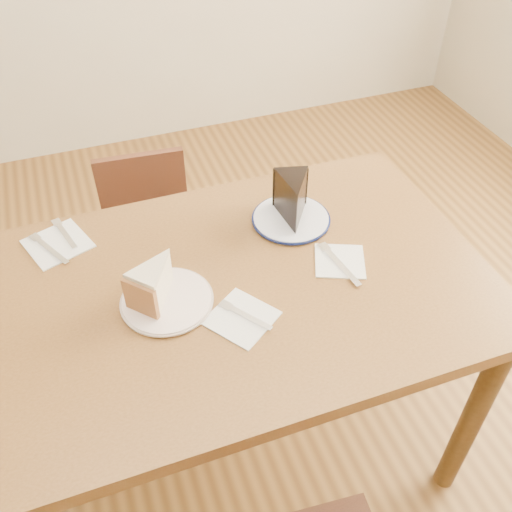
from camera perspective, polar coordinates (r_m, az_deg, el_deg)
The scene contains 14 objects.
ground at distance 1.99m, azimuth -0.96°, elevation -17.81°, with size 4.00×4.00×0.00m, color #513315.
table at distance 1.46m, azimuth -1.25°, elevation -5.23°, with size 1.20×0.80×0.75m.
chair_far at distance 2.03m, azimuth -10.19°, elevation 0.75°, with size 0.38×0.38×0.71m.
plate_cream at distance 1.35m, azimuth -8.89°, elevation -4.45°, with size 0.21×0.21×0.01m, color white.
plate_navy at distance 1.56m, azimuth 3.52°, elevation 3.72°, with size 0.20×0.20×0.01m, color white.
carrot_cake at distance 1.33m, azimuth -9.86°, elevation -2.50°, with size 0.08×0.12×0.09m, color #FBEFCF, non-canonical shape.
chocolate_cake at distance 1.51m, azimuth 3.75°, elevation 5.40°, with size 0.09×0.13×0.11m, color black, non-canonical shape.
napkin_cream at distance 1.31m, azimuth -1.45°, elevation -6.21°, with size 0.14×0.14×0.00m, color white.
napkin_navy at distance 1.45m, azimuth 8.38°, elevation -0.50°, with size 0.12×0.12×0.00m, color white.
napkin_spare at distance 1.57m, azimuth -19.22°, elevation 1.17°, with size 0.15×0.15×0.00m, color white.
fork_cream at distance 1.30m, azimuth -1.00°, elevation -6.00°, with size 0.01×0.14×0.00m, color silver.
knife_navy at distance 1.44m, azimuth 8.37°, elevation -0.83°, with size 0.02×0.17×0.00m, color silver.
fork_spare at distance 1.59m, azimuth -18.57°, elevation 2.12°, with size 0.01×0.14×0.00m, color silver.
knife_spare at distance 1.56m, azimuth -19.95°, elevation 0.66°, with size 0.01×0.16×0.00m, color silver.
Camera 1 is at (-0.30, -0.93, 1.74)m, focal length 40.00 mm.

